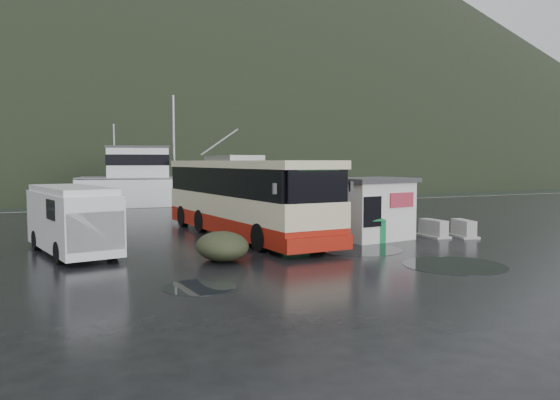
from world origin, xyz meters
name	(u,v)px	position (x,y,z in m)	size (l,w,h in m)	color
ground	(252,248)	(0.00, 0.00, 0.00)	(160.00, 160.00, 0.00)	black
harbor_water	(68,176)	(0.00, 110.00, 0.00)	(300.00, 180.00, 0.02)	black
quay_edge	(149,208)	(0.00, 20.00, 0.00)	(160.00, 0.60, 1.50)	#999993
headland	(71,168)	(10.00, 250.00, 0.00)	(780.00, 540.00, 570.00)	black
coach_bus	(243,236)	(0.90, 3.35, 0.00)	(3.21, 12.94, 3.66)	beige
white_van	(73,254)	(-6.47, 1.43, 0.00)	(2.05, 5.94, 2.48)	silver
waste_bin_left	(370,242)	(4.95, -0.77, 0.00)	(0.99, 0.99, 1.37)	#14703B
waste_bin_right	(289,251)	(0.96, -1.34, 0.00)	(1.15, 1.15, 1.60)	#14703B
dome_tent	(222,260)	(-1.94, -2.09, 0.00)	(1.78, 2.49, 0.98)	#2C311D
ticket_kiosk	(371,239)	(5.52, -0.03, 0.00)	(3.40, 2.57, 2.66)	silver
jersey_barrier_a	(433,237)	(8.43, -0.59, 0.00)	(0.78, 1.56, 0.78)	#999993
jersey_barrier_b	(391,237)	(6.67, 0.10, 0.00)	(0.84, 1.69, 0.84)	#999993
jersey_barrier_c	(463,237)	(9.64, -1.18, 0.00)	(0.77, 1.54, 0.77)	#999993
fishing_trawler	(209,198)	(7.00, 28.06, 0.00)	(26.60, 5.83, 10.64)	silver
puddles	(374,253)	(3.57, -3.10, 0.01)	(12.47, 11.07, 0.01)	black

